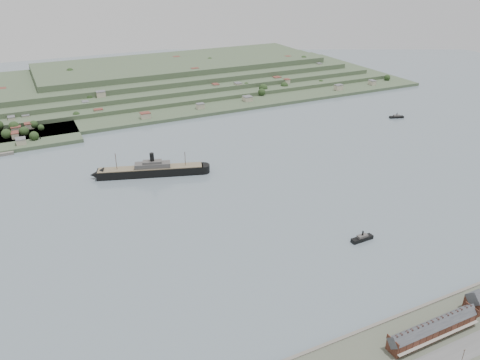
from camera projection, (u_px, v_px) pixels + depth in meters
name	position (u px, v px, depth m)	size (l,w,h in m)	color
ground	(283.00, 199.00, 383.77)	(1400.00, 1400.00, 0.00)	slate
near_shore	(475.00, 356.00, 231.96)	(220.00, 80.00, 2.60)	#4C5142
terrace_row	(433.00, 329.00, 240.67)	(55.60, 9.80, 11.07)	#3E2116
gabled_building	(478.00, 301.00, 258.16)	(10.40, 10.18, 14.09)	#3E2116
far_peninsula	(166.00, 79.00, 708.28)	(760.00, 309.00, 30.00)	#3E5236
steamship	(148.00, 171.00, 423.34)	(104.55, 42.99, 25.80)	black
tugboat	(362.00, 238.00, 327.30)	(17.04, 4.91, 7.62)	black
ferry_west	(41.00, 141.00, 499.79)	(17.17, 8.09, 6.21)	black
ferry_east	(397.00, 117.00, 575.89)	(18.21, 9.86, 6.58)	black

